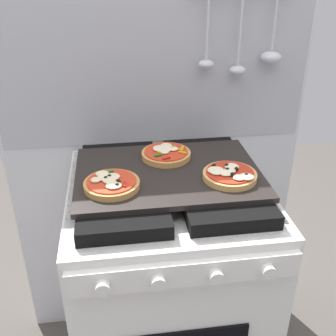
# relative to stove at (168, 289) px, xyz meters

# --- Properties ---
(kitchen_backsplash) EXTENTS (1.10, 0.09, 1.55)m
(kitchen_backsplash) POSITION_rel_stove_xyz_m (0.00, 0.34, 0.34)
(kitchen_backsplash) COLOR silver
(kitchen_backsplash) RESTS_ON ground_plane
(stove) EXTENTS (0.60, 0.64, 0.90)m
(stove) POSITION_rel_stove_xyz_m (0.00, 0.00, 0.00)
(stove) COLOR white
(stove) RESTS_ON ground_plane
(baking_tray) EXTENTS (0.54, 0.38, 0.02)m
(baking_tray) POSITION_rel_stove_xyz_m (0.00, 0.00, 0.46)
(baking_tray) COLOR black
(baking_tray) RESTS_ON stove
(pizza_left) EXTENTS (0.15, 0.15, 0.03)m
(pizza_left) POSITION_rel_stove_xyz_m (-0.17, -0.07, 0.48)
(pizza_left) COLOR #C18947
(pizza_left) RESTS_ON baking_tray
(pizza_right) EXTENTS (0.15, 0.15, 0.03)m
(pizza_right) POSITION_rel_stove_xyz_m (0.17, -0.07, 0.48)
(pizza_right) COLOR tan
(pizza_right) RESTS_ON baking_tray
(pizza_center) EXTENTS (0.15, 0.15, 0.03)m
(pizza_center) POSITION_rel_stove_xyz_m (0.01, 0.09, 0.48)
(pizza_center) COLOR tan
(pizza_center) RESTS_ON baking_tray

